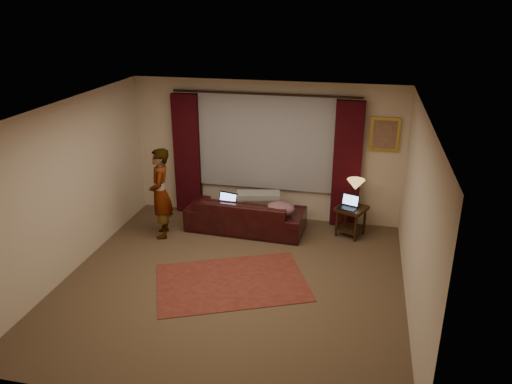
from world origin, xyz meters
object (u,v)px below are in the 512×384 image
Objects in this scene: sofa at (246,208)px; laptop_table at (348,202)px; laptop_sofa at (224,202)px; end_table at (351,221)px; tiffany_lamp at (355,193)px; person at (160,193)px.

laptop_table is (1.80, 0.10, 0.23)m from sofa.
laptop_sofa is at bearing -154.60° from laptop_table.
laptop_table is at bearing -174.00° from sofa.
tiffany_lamp reaches higher than end_table.
laptop_table is 0.21× the size of person.
laptop_sofa is at bearing -172.45° from end_table.
tiffany_lamp is at bearing -170.27° from sofa.
tiffany_lamp is (2.26, 0.35, 0.23)m from laptop_sofa.
end_table is at bearing 69.07° from laptop_table.
laptop_table is (-0.11, -0.13, -0.13)m from tiffany_lamp.
person is at bearing -167.50° from end_table.
person is (-3.18, -0.64, 0.14)m from laptop_table.
sofa is 6.19× the size of laptop_table.
end_table is 3.37m from person.
tiffany_lamp is at bearing 84.16° from person.
end_table is at bearing -126.50° from tiffany_lamp.
laptop_table is (2.16, 0.21, 0.10)m from laptop_sofa.
sofa is 3.88× the size of end_table.
laptop_sofa is (-0.36, -0.11, 0.13)m from sofa.
person is at bearing -144.28° from laptop_sofa.
person reaches higher than sofa.
sofa reaches higher than end_table.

